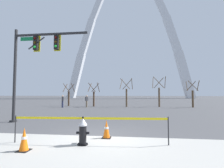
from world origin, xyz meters
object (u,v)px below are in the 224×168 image
Objects in this scene: fire_hydrant at (83,132)px; pedestrian_walking_left at (63,101)px; pedestrian_standing_center at (87,101)px; traffic_cone_by_hydrant at (106,129)px; traffic_signal_gantry at (32,58)px; monument_arch at (128,39)px; traffic_cone_mid_sidewalk at (24,140)px.

fire_hydrant is 16.48m from pedestrian_walking_left.
pedestrian_standing_center is at bearing 105.04° from fire_hydrant.
fire_hydrant is at bearing -64.17° from pedestrian_walking_left.
fire_hydrant is at bearing -125.69° from traffic_cone_by_hydrant.
fire_hydrant is at bearing -41.20° from traffic_signal_gantry.
traffic_signal_gantry is 3.77× the size of pedestrian_walking_left.
fire_hydrant is 0.17× the size of traffic_signal_gantry.
fire_hydrant is at bearing -90.42° from monument_arch.
monument_arch reaches higher than traffic_cone_mid_sidewalk.
traffic_signal_gantry is at bearing -95.22° from monument_arch.
pedestrian_standing_center is (2.99, 0.76, 0.00)m from pedestrian_walking_left.
monument_arch is 34.17× the size of pedestrian_walking_left.
fire_hydrant is 1.36× the size of traffic_cone_by_hydrant.
traffic_cone_by_hydrant is 0.01× the size of monument_arch.
traffic_signal_gantry reaches higher than traffic_cone_by_hydrant.
traffic_signal_gantry is at bearing 138.80° from fire_hydrant.
traffic_cone_mid_sidewalk is at bearing -153.39° from fire_hydrant.
traffic_signal_gantry reaches higher than traffic_cone_mid_sidewalk.
traffic_signal_gantry reaches higher than fire_hydrant.
traffic_cone_mid_sidewalk is (-2.35, -1.80, 0.00)m from traffic_cone_by_hydrant.
monument_arch is 50.93m from pedestrian_walking_left.
traffic_signal_gantry is 11.98m from pedestrian_standing_center.
pedestrian_walking_left is 1.00× the size of pedestrian_standing_center.
fire_hydrant is at bearing -74.96° from pedestrian_standing_center.
traffic_cone_by_hydrant is 63.20m from monument_arch.
pedestrian_standing_center is (-4.63, -44.16, -22.76)m from monument_arch.
pedestrian_standing_center reaches higher than fire_hydrant.
fire_hydrant is 0.02× the size of monument_arch.
traffic_cone_mid_sidewalk is at bearing -58.57° from traffic_signal_gantry.
traffic_signal_gantry is 11.52m from pedestrian_walking_left.
monument_arch reaches higher than pedestrian_walking_left.
fire_hydrant is 1.86m from traffic_cone_mid_sidewalk.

